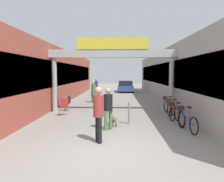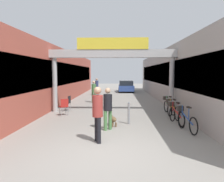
# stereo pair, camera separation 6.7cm
# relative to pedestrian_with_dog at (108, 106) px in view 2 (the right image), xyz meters

# --- Properties ---
(ground_plane) EXTENTS (80.00, 80.00, 0.00)m
(ground_plane) POSITION_rel_pedestrian_with_dog_xyz_m (0.07, -2.23, -0.95)
(ground_plane) COLOR gray
(storefront_left) EXTENTS (3.00, 26.00, 3.96)m
(storefront_left) POSITION_rel_pedestrian_with_dog_xyz_m (-5.03, 8.77, 1.03)
(storefront_left) COLOR #B25142
(storefront_left) RESTS_ON ground_plane
(storefront_right) EXTENTS (3.00, 26.00, 3.96)m
(storefront_right) POSITION_rel_pedestrian_with_dog_xyz_m (5.16, 8.77, 1.03)
(storefront_right) COLOR #9E9993
(storefront_right) RESTS_ON ground_plane
(arcade_sign_gateway) EXTENTS (7.40, 0.47, 4.19)m
(arcade_sign_gateway) POSITION_rel_pedestrian_with_dog_xyz_m (0.07, 4.00, 2.05)
(arcade_sign_gateway) COLOR #B2B2B2
(arcade_sign_gateway) RESTS_ON ground_plane
(pedestrian_with_dog) EXTENTS (0.48, 0.48, 1.67)m
(pedestrian_with_dog) POSITION_rel_pedestrian_with_dog_xyz_m (0.00, 0.00, 0.00)
(pedestrian_with_dog) COLOR #4C7F47
(pedestrian_with_dog) RESTS_ON ground_plane
(pedestrian_companion) EXTENTS (0.44, 0.44, 1.80)m
(pedestrian_companion) POSITION_rel_pedestrian_with_dog_xyz_m (-0.24, -1.55, 0.09)
(pedestrian_companion) COLOR black
(pedestrian_companion) RESTS_ON ground_plane
(pedestrian_carrying_crate) EXTENTS (0.47, 0.47, 1.66)m
(pedestrian_carrying_crate) POSITION_rel_pedestrian_with_dog_xyz_m (-1.47, 7.89, -0.00)
(pedestrian_carrying_crate) COLOR #4C7F47
(pedestrian_carrying_crate) RESTS_ON ground_plane
(pedestrian_elderly_walking) EXTENTS (0.46, 0.46, 1.71)m
(pedestrian_elderly_walking) POSITION_rel_pedestrian_with_dog_xyz_m (-1.82, 13.34, 0.03)
(pedestrian_elderly_walking) COLOR #8C9EB2
(pedestrian_elderly_walking) RESTS_ON ground_plane
(dog_on_leash) EXTENTS (0.46, 0.67, 0.47)m
(dog_on_leash) POSITION_rel_pedestrian_with_dog_xyz_m (0.15, 0.69, -0.66)
(dog_on_leash) COLOR brown
(dog_on_leash) RESTS_ON ground_plane
(bicycle_blue_nearest) EXTENTS (0.46, 1.68, 0.98)m
(bicycle_blue_nearest) POSITION_rel_pedestrian_with_dog_xyz_m (3.03, -0.02, -0.51)
(bicycle_blue_nearest) COLOR black
(bicycle_blue_nearest) RESTS_ON ground_plane
(bicycle_red_second) EXTENTS (0.46, 1.68, 0.98)m
(bicycle_red_second) POSITION_rel_pedestrian_with_dog_xyz_m (2.95, 1.22, -0.51)
(bicycle_red_second) COLOR black
(bicycle_red_second) RESTS_ON ground_plane
(bicycle_orange_third) EXTENTS (0.46, 1.69, 0.98)m
(bicycle_orange_third) POSITION_rel_pedestrian_with_dog_xyz_m (3.08, 2.34, -0.51)
(bicycle_orange_third) COLOR black
(bicycle_orange_third) RESTS_ON ground_plane
(bicycle_green_farthest) EXTENTS (0.46, 1.68, 0.98)m
(bicycle_green_farthest) POSITION_rel_pedestrian_with_dog_xyz_m (3.19, 3.64, -0.51)
(bicycle_green_farthest) COLOR black
(bicycle_green_farthest) RESTS_ON ground_plane
(bollard_post_metal) EXTENTS (0.10, 0.10, 0.99)m
(bollard_post_metal) POSITION_rel_pedestrian_with_dog_xyz_m (0.87, 1.03, -0.45)
(bollard_post_metal) COLOR gray
(bollard_post_metal) RESTS_ON ground_plane
(cafe_chair_red_nearer) EXTENTS (0.55, 0.55, 0.89)m
(cafe_chair_red_nearer) POSITION_rel_pedestrian_with_dog_xyz_m (-2.46, 2.83, -0.41)
(cafe_chair_red_nearer) COLOR gray
(cafe_chair_red_nearer) RESTS_ON ground_plane
(cafe_chair_black_farther) EXTENTS (0.44, 0.44, 0.89)m
(cafe_chair_black_farther) POSITION_rel_pedestrian_with_dog_xyz_m (-2.60, 4.26, -0.41)
(cafe_chair_black_farther) COLOR gray
(cafe_chair_black_farther) RESTS_ON ground_plane
(parked_car_blue) EXTENTS (1.80, 4.01, 1.33)m
(parked_car_blue) POSITION_rel_pedestrian_with_dog_xyz_m (1.24, 17.55, -0.31)
(parked_car_blue) COLOR #2D478C
(parked_car_blue) RESTS_ON ground_plane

